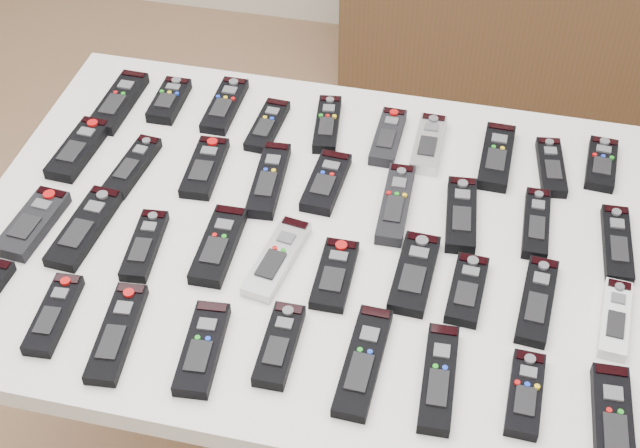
% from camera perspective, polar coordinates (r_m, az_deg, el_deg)
% --- Properties ---
extents(table, '(1.25, 0.88, 0.78)m').
position_cam_1_polar(table, '(1.63, 0.00, -1.95)').
color(table, white).
rests_on(table, ground).
extents(remote_0, '(0.06, 0.19, 0.02)m').
position_cam_1_polar(remote_0, '(1.91, -12.76, 7.63)').
color(remote_0, black).
rests_on(remote_0, table).
extents(remote_1, '(0.06, 0.14, 0.02)m').
position_cam_1_polar(remote_1, '(1.89, -9.63, 7.80)').
color(remote_1, black).
rests_on(remote_1, table).
extents(remote_2, '(0.05, 0.17, 0.02)m').
position_cam_1_polar(remote_2, '(1.87, -6.12, 7.55)').
color(remote_2, black).
rests_on(remote_2, table).
extents(remote_3, '(0.06, 0.16, 0.02)m').
position_cam_1_polar(remote_3, '(1.81, -3.38, 6.32)').
color(remote_3, black).
rests_on(remote_3, table).
extents(remote_4, '(0.07, 0.17, 0.02)m').
position_cam_1_polar(remote_4, '(1.80, 0.47, 6.41)').
color(remote_4, black).
rests_on(remote_4, table).
extents(remote_5, '(0.05, 0.16, 0.02)m').
position_cam_1_polar(remote_5, '(1.78, 4.37, 5.58)').
color(remote_5, black).
rests_on(remote_5, table).
extents(remote_6, '(0.05, 0.16, 0.02)m').
position_cam_1_polar(remote_6, '(1.77, 6.96, 5.11)').
color(remote_6, '#B7B7BC').
rests_on(remote_6, table).
extents(remote_7, '(0.06, 0.18, 0.02)m').
position_cam_1_polar(remote_7, '(1.76, 11.23, 4.25)').
color(remote_7, black).
rests_on(remote_7, table).
extents(remote_8, '(0.07, 0.16, 0.02)m').
position_cam_1_polar(remote_8, '(1.76, 14.57, 3.55)').
color(remote_8, black).
rests_on(remote_8, table).
extents(remote_9, '(0.06, 0.15, 0.02)m').
position_cam_1_polar(remote_9, '(1.79, 17.57, 3.68)').
color(remote_9, black).
rests_on(remote_9, table).
extents(remote_10, '(0.07, 0.18, 0.02)m').
position_cam_1_polar(remote_10, '(1.80, -15.20, 4.65)').
color(remote_10, black).
rests_on(remote_10, table).
extents(remote_11, '(0.06, 0.17, 0.02)m').
position_cam_1_polar(remote_11, '(1.74, -11.90, 3.64)').
color(remote_11, black).
rests_on(remote_11, table).
extents(remote_12, '(0.07, 0.17, 0.02)m').
position_cam_1_polar(remote_12, '(1.72, -7.39, 3.61)').
color(remote_12, black).
rests_on(remote_12, table).
extents(remote_13, '(0.07, 0.20, 0.02)m').
position_cam_1_polar(remote_13, '(1.68, -3.29, 2.85)').
color(remote_13, black).
rests_on(remote_13, table).
extents(remote_14, '(0.07, 0.16, 0.02)m').
position_cam_1_polar(remote_14, '(1.67, 0.39, 2.70)').
color(remote_14, black).
rests_on(remote_14, table).
extents(remote_15, '(0.05, 0.20, 0.02)m').
position_cam_1_polar(remote_15, '(1.63, 4.85, 1.29)').
color(remote_15, black).
rests_on(remote_15, table).
extents(remote_16, '(0.07, 0.18, 0.02)m').
position_cam_1_polar(remote_16, '(1.62, 9.02, 0.60)').
color(remote_16, black).
rests_on(remote_16, table).
extents(remote_17, '(0.05, 0.17, 0.02)m').
position_cam_1_polar(remote_17, '(1.64, 13.67, 0.04)').
color(remote_17, black).
rests_on(remote_17, table).
extents(remote_18, '(0.06, 0.18, 0.02)m').
position_cam_1_polar(remote_18, '(1.64, 18.48, -1.19)').
color(remote_18, black).
rests_on(remote_18, table).
extents(remote_19, '(0.07, 0.17, 0.02)m').
position_cam_1_polar(remote_19, '(1.67, -17.90, 0.05)').
color(remote_19, black).
rests_on(remote_19, table).
extents(remote_20, '(0.07, 0.20, 0.02)m').
position_cam_1_polar(remote_20, '(1.64, -14.83, -0.22)').
color(remote_20, black).
rests_on(remote_20, table).
extents(remote_21, '(0.06, 0.16, 0.02)m').
position_cam_1_polar(remote_21, '(1.58, -11.16, -1.34)').
color(remote_21, black).
rests_on(remote_21, table).
extents(remote_22, '(0.06, 0.18, 0.02)m').
position_cam_1_polar(remote_22, '(1.56, -6.51, -1.37)').
color(remote_22, black).
rests_on(remote_22, table).
extents(remote_23, '(0.08, 0.19, 0.02)m').
position_cam_1_polar(remote_23, '(1.53, -2.77, -2.20)').
color(remote_23, '#B7B7BC').
rests_on(remote_23, table).
extents(remote_24, '(0.06, 0.15, 0.02)m').
position_cam_1_polar(remote_24, '(1.51, 0.94, -3.25)').
color(remote_24, black).
rests_on(remote_24, table).
extents(remote_25, '(0.07, 0.18, 0.02)m').
position_cam_1_polar(remote_25, '(1.51, 6.06, -3.16)').
color(remote_25, black).
rests_on(remote_25, table).
extents(remote_26, '(0.06, 0.15, 0.02)m').
position_cam_1_polar(remote_26, '(1.50, 9.39, -4.17)').
color(remote_26, black).
rests_on(remote_26, table).
extents(remote_27, '(0.06, 0.19, 0.02)m').
position_cam_1_polar(remote_27, '(1.51, 13.72, -4.79)').
color(remote_27, black).
rests_on(remote_27, table).
extents(remote_28, '(0.06, 0.16, 0.02)m').
position_cam_1_polar(remote_28, '(1.52, 18.37, -5.78)').
color(remote_28, silver).
rests_on(remote_28, table).
extents(remote_30, '(0.06, 0.16, 0.02)m').
position_cam_1_polar(remote_30, '(1.51, -16.68, -5.56)').
color(remote_30, black).
rests_on(remote_30, table).
extents(remote_31, '(0.07, 0.20, 0.02)m').
position_cam_1_polar(remote_31, '(1.46, -12.86, -6.81)').
color(remote_31, black).
rests_on(remote_31, table).
extents(remote_32, '(0.07, 0.18, 0.02)m').
position_cam_1_polar(remote_32, '(1.42, -7.54, -7.90)').
color(remote_32, black).
rests_on(remote_32, table).
extents(remote_33, '(0.05, 0.16, 0.02)m').
position_cam_1_polar(remote_33, '(1.41, -2.61, -7.74)').
color(remote_33, black).
rests_on(remote_33, table).
extents(remote_34, '(0.06, 0.21, 0.02)m').
position_cam_1_polar(remote_34, '(1.39, 2.78, -8.78)').
color(remote_34, black).
rests_on(remote_34, table).
extents(remote_35, '(0.06, 0.19, 0.02)m').
position_cam_1_polar(remote_35, '(1.38, 7.61, -9.74)').
color(remote_35, black).
rests_on(remote_35, table).
extents(remote_36, '(0.05, 0.15, 0.02)m').
position_cam_1_polar(remote_36, '(1.39, 13.00, -10.55)').
color(remote_36, black).
rests_on(remote_36, table).
extents(remote_37, '(0.06, 0.20, 0.02)m').
position_cam_1_polar(remote_37, '(1.39, 18.23, -11.96)').
color(remote_37, black).
rests_on(remote_37, table).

